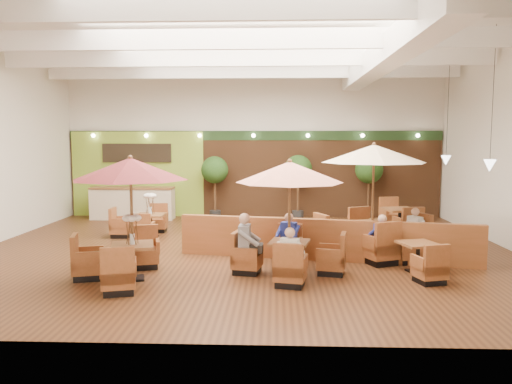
{
  "coord_description": "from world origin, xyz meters",
  "views": [
    {
      "loc": [
        0.83,
        -12.79,
        2.9
      ],
      "look_at": [
        0.3,
        0.5,
        1.5
      ],
      "focal_mm": 35.0,
      "sensor_mm": 36.0,
      "label": 1
    }
  ],
  "objects_px": {
    "table_2": "(373,179)",
    "diner_0": "(290,250)",
    "topiary_2": "(369,172)",
    "diner_3": "(381,233)",
    "diner_4": "(414,226)",
    "diner_1": "(288,233)",
    "table_5": "(400,222)",
    "topiary_1": "(298,172)",
    "booth_divider": "(325,240)",
    "table_0": "(128,191)",
    "diner_2": "(247,238)",
    "topiary_0": "(215,172)",
    "table_4": "(418,258)",
    "service_counter": "(133,203)",
    "table_1": "(289,196)",
    "table_3": "(143,223)"
  },
  "relations": [
    {
      "from": "table_2",
      "to": "diner_0",
      "type": "distance_m",
      "value": 3.79
    },
    {
      "from": "topiary_2",
      "to": "diner_3",
      "type": "distance_m",
      "value": 6.69
    },
    {
      "from": "diner_0",
      "to": "diner_4",
      "type": "distance_m",
      "value": 4.3
    },
    {
      "from": "diner_1",
      "to": "table_5",
      "type": "bearing_deg",
      "value": -111.25
    },
    {
      "from": "table_5",
      "to": "diner_4",
      "type": "xyz_separation_m",
      "value": [
        -0.34,
        -2.77,
        0.35
      ]
    },
    {
      "from": "diner_3",
      "to": "topiary_1",
      "type": "bearing_deg",
      "value": 76.8
    },
    {
      "from": "booth_divider",
      "to": "topiary_1",
      "type": "bearing_deg",
      "value": 103.91
    },
    {
      "from": "table_0",
      "to": "diner_3",
      "type": "height_order",
      "value": "table_0"
    },
    {
      "from": "diner_2",
      "to": "diner_0",
      "type": "bearing_deg",
      "value": 47.24
    },
    {
      "from": "table_5",
      "to": "diner_0",
      "type": "height_order",
      "value": "diner_0"
    },
    {
      "from": "booth_divider",
      "to": "topiary_0",
      "type": "relative_size",
      "value": 3.15
    },
    {
      "from": "table_4",
      "to": "topiary_0",
      "type": "distance_m",
      "value": 9.12
    },
    {
      "from": "diner_4",
      "to": "booth_divider",
      "type": "bearing_deg",
      "value": 75.25
    },
    {
      "from": "diner_0",
      "to": "diner_4",
      "type": "height_order",
      "value": "same"
    },
    {
      "from": "table_4",
      "to": "topiary_2",
      "type": "height_order",
      "value": "topiary_2"
    },
    {
      "from": "table_5",
      "to": "diner_3",
      "type": "xyz_separation_m",
      "value": [
        -1.37,
        -3.81,
        0.34
      ]
    },
    {
      "from": "table_0",
      "to": "table_2",
      "type": "distance_m",
      "value": 6.03
    },
    {
      "from": "service_counter",
      "to": "diner_4",
      "type": "xyz_separation_m",
      "value": [
        8.71,
        -5.32,
        0.15
      ]
    },
    {
      "from": "booth_divider",
      "to": "table_1",
      "type": "distance_m",
      "value": 1.95
    },
    {
      "from": "table_0",
      "to": "topiary_2",
      "type": "bearing_deg",
      "value": 36.31
    },
    {
      "from": "topiary_0",
      "to": "topiary_2",
      "type": "distance_m",
      "value": 5.59
    },
    {
      "from": "table_3",
      "to": "diner_2",
      "type": "bearing_deg",
      "value": -52.08
    },
    {
      "from": "booth_divider",
      "to": "diner_1",
      "type": "xyz_separation_m",
      "value": [
        -0.89,
        -0.33,
        0.23
      ]
    },
    {
      "from": "service_counter",
      "to": "topiary_0",
      "type": "distance_m",
      "value": 3.21
    },
    {
      "from": "table_1",
      "to": "topiary_2",
      "type": "height_order",
      "value": "table_1"
    },
    {
      "from": "table_1",
      "to": "topiary_1",
      "type": "xyz_separation_m",
      "value": [
        0.52,
        7.49,
        0.04
      ]
    },
    {
      "from": "topiary_1",
      "to": "diner_1",
      "type": "height_order",
      "value": "topiary_1"
    },
    {
      "from": "table_2",
      "to": "topiary_1",
      "type": "relative_size",
      "value": 1.27
    },
    {
      "from": "table_1",
      "to": "table_3",
      "type": "xyz_separation_m",
      "value": [
        -4.24,
        3.89,
        -1.27
      ]
    },
    {
      "from": "table_1",
      "to": "topiary_1",
      "type": "height_order",
      "value": "table_1"
    },
    {
      "from": "table_1",
      "to": "topiary_2",
      "type": "distance_m",
      "value": 8.1
    },
    {
      "from": "topiary_2",
      "to": "table_0",
      "type": "bearing_deg",
      "value": -128.38
    },
    {
      "from": "table_2",
      "to": "diner_4",
      "type": "bearing_deg",
      "value": -23.84
    },
    {
      "from": "topiary_1",
      "to": "diner_0",
      "type": "distance_m",
      "value": 8.48
    },
    {
      "from": "table_5",
      "to": "topiary_2",
      "type": "relative_size",
      "value": 1.2
    },
    {
      "from": "table_1",
      "to": "diner_4",
      "type": "relative_size",
      "value": 3.45
    },
    {
      "from": "table_1",
      "to": "booth_divider",
      "type": "bearing_deg",
      "value": 65.79
    },
    {
      "from": "table_0",
      "to": "table_1",
      "type": "distance_m",
      "value": 3.37
    },
    {
      "from": "table_5",
      "to": "diner_0",
      "type": "distance_m",
      "value": 6.67
    },
    {
      "from": "table_3",
      "to": "topiary_2",
      "type": "relative_size",
      "value": 1.02
    },
    {
      "from": "topiary_1",
      "to": "diner_4",
      "type": "distance_m",
      "value": 6.21
    },
    {
      "from": "service_counter",
      "to": "diner_1",
      "type": "bearing_deg",
      "value": -49.13
    },
    {
      "from": "service_counter",
      "to": "topiary_0",
      "type": "relative_size",
      "value": 1.31
    },
    {
      "from": "table_1",
      "to": "table_5",
      "type": "xyz_separation_m",
      "value": [
        3.53,
        4.74,
        -1.32
      ]
    },
    {
      "from": "service_counter",
      "to": "table_5",
      "type": "distance_m",
      "value": 9.4
    },
    {
      "from": "service_counter",
      "to": "table_0",
      "type": "distance_m",
      "value": 8.26
    },
    {
      "from": "topiary_2",
      "to": "diner_4",
      "type": "distance_m",
      "value": 5.61
    },
    {
      "from": "table_5",
      "to": "topiary_0",
      "type": "xyz_separation_m",
      "value": [
        -6.05,
        2.75,
        1.33
      ]
    },
    {
      "from": "table_0",
      "to": "table_1",
      "type": "relative_size",
      "value": 1.05
    },
    {
      "from": "topiary_2",
      "to": "table_3",
      "type": "bearing_deg",
      "value": -153.75
    }
  ]
}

